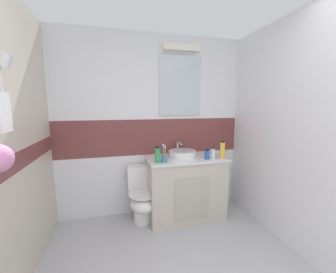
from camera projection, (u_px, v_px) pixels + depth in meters
name	position (u px, v px, depth m)	size (l,w,h in m)	color
wall_back_tiled	(153.00, 125.00, 2.90)	(3.20, 0.20, 2.50)	white
wall_right_plain	(306.00, 135.00, 2.04)	(0.10, 3.48, 2.50)	white
vanity_cabinet	(185.00, 187.00, 2.82)	(1.04, 0.57, 0.85)	beige
sink_basin	(182.00, 153.00, 2.75)	(0.37, 0.41, 0.18)	white
toilet	(142.00, 196.00, 2.70)	(0.37, 0.50, 0.74)	white
toothbrush_cup	(164.00, 158.00, 2.50)	(0.07, 0.07, 0.23)	#4C7299
soap_dispenser	(213.00, 154.00, 2.67)	(0.06, 0.06, 0.16)	white
lotion_bottle_short	(207.00, 154.00, 2.64)	(0.06, 0.06, 0.13)	#2659B2
mouthwash_bottle	(158.00, 155.00, 2.48)	(0.07, 0.07, 0.20)	green
shampoo_bottle_tall	(222.00, 150.00, 2.68)	(0.06, 0.06, 0.23)	yellow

